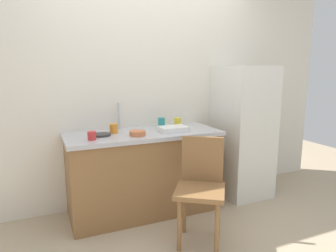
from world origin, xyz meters
TOP-DOWN VIEW (x-y plane):
  - ground_plane at (0.00, 0.00)m, footprint 8.00×8.00m
  - back_wall at (0.00, 1.00)m, footprint 4.80×0.10m
  - cabinet_base at (-0.12, 0.65)m, footprint 1.49×0.60m
  - countertop at (-0.12, 0.65)m, footprint 1.53×0.64m
  - faucet at (-0.30, 0.90)m, footprint 0.02×0.02m
  - refrigerator at (1.10, 0.65)m, footprint 0.53×0.61m
  - chair at (0.14, -0.06)m, footprint 0.56×0.56m
  - dish_tray at (0.17, 0.55)m, footprint 0.28×0.20m
  - terracotta_bowl at (-0.23, 0.51)m, footprint 0.15×0.15m
  - hotplate at (-0.54, 0.64)m, footprint 0.17×0.17m
  - cup_yellow at (0.31, 0.75)m, footprint 0.08×0.08m
  - cup_red at (-0.65, 0.50)m, footprint 0.08×0.08m
  - cup_teal at (0.14, 0.79)m, footprint 0.08×0.08m
  - cup_orange at (-0.40, 0.71)m, footprint 0.08×0.08m

SIDE VIEW (x-z plane):
  - ground_plane at x=0.00m, z-range 0.00..0.00m
  - cabinet_base at x=-0.12m, z-range 0.00..0.80m
  - chair at x=0.14m, z-range 0.05..0.94m
  - refrigerator at x=1.10m, z-range 0.00..1.50m
  - countertop at x=-0.12m, z-range 0.80..0.84m
  - hotplate at x=-0.54m, z-range 0.84..0.86m
  - terracotta_bowl at x=-0.23m, z-range 0.84..0.89m
  - dish_tray at x=0.17m, z-range 0.84..0.89m
  - cup_red at x=-0.65m, z-range 0.84..0.92m
  - cup_orange at x=-0.40m, z-range 0.84..0.94m
  - cup_yellow at x=0.31m, z-range 0.84..0.95m
  - cup_teal at x=0.14m, z-range 0.84..0.95m
  - faucet at x=-0.30m, z-range 0.84..1.12m
  - back_wall at x=0.00m, z-range 0.00..2.64m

